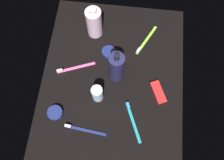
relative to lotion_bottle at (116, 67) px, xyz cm
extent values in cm
cube|color=black|center=(-3.59, 1.45, -9.93)|extent=(84.00, 64.00, 1.20)
cylinder|color=#1E1E45|center=(0.00, 0.00, -0.18)|extent=(6.48, 6.48, 18.29)
cylinder|color=black|center=(0.00, 0.00, 10.36)|extent=(2.20, 2.20, 2.80)
cylinder|color=silver|center=(21.50, 12.48, -1.36)|extent=(7.20, 7.20, 15.94)
cylinder|color=silver|center=(21.50, 12.48, 7.71)|extent=(3.20, 3.20, 2.20)
cylinder|color=silver|center=(-11.09, 6.85, -4.23)|extent=(4.81, 4.81, 10.19)
cube|color=teal|center=(-20.71, -9.61, -8.88)|extent=(17.02, 8.19, 0.90)
cube|color=#338CCC|center=(-13.82, -6.65, -7.83)|extent=(2.82, 2.03, 1.20)
cube|color=#E55999|center=(1.60, 18.73, -8.88)|extent=(7.66, 17.20, 0.90)
cube|color=white|center=(-1.13, 25.72, -7.83)|extent=(1.97, 2.82, 1.20)
cube|color=#8CD133|center=(19.77, -12.84, -8.88)|extent=(16.46, 9.51, 0.90)
cube|color=white|center=(13.15, -9.32, -7.83)|extent=(2.81, 2.19, 1.20)
cube|color=navy|center=(-26.25, 10.20, -8.88)|extent=(3.11, 18.03, 0.90)
cube|color=white|center=(-25.45, 17.66, -7.83)|extent=(1.37, 2.70, 1.20)
cube|color=red|center=(-6.27, -19.54, -8.58)|extent=(11.12, 7.94, 1.50)
cylinder|color=navy|center=(10.87, 4.69, -8.32)|extent=(6.37, 6.37, 2.02)
cylinder|color=navy|center=(-20.47, 24.12, -8.23)|extent=(6.52, 6.52, 2.20)
camera|label=1|loc=(-36.67, -2.23, 87.90)|focal=36.27mm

